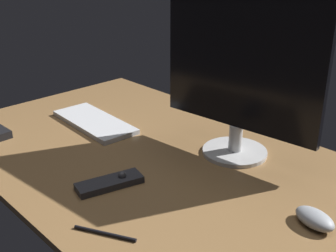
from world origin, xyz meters
TOP-DOWN VIEW (x-y plane):
  - desk at (0.00, 0.00)cm, footprint 140.00×84.00cm
  - monitor at (14.88, 18.95)cm, footprint 49.18×19.29cm
  - keyboard at (-32.78, 1.35)cm, footprint 34.77×15.64cm
  - computer_mouse at (49.37, 3.69)cm, footprint 10.90×7.93cm
  - media_remote at (4.28, -19.26)cm, footprint 9.98×18.27cm
  - pen at (19.96, -32.34)cm, footprint 13.43×7.46cm

SIDE VIEW (x-z plane):
  - desk at x=0.00cm, z-range 0.00..2.00cm
  - pen at x=19.96cm, z-range 2.00..2.79cm
  - keyboard at x=-32.78cm, z-range 2.00..3.62cm
  - media_remote at x=4.28cm, z-range 1.32..4.65cm
  - computer_mouse at x=49.37cm, z-range 2.00..5.47cm
  - monitor at x=14.88cm, z-range 3.18..50.98cm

